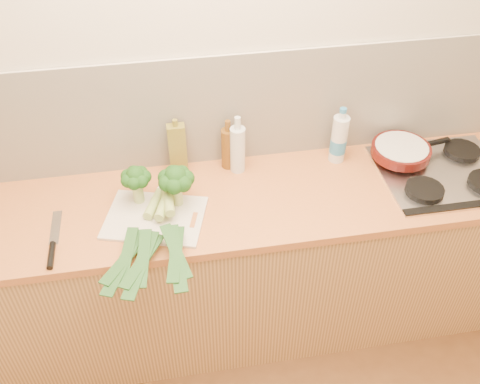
% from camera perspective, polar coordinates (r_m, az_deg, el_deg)
% --- Properties ---
extents(room_shell, '(3.50, 3.50, 3.50)m').
position_cam_1_polar(room_shell, '(2.42, -2.65, 8.60)').
color(room_shell, beige).
rests_on(room_shell, ground).
extents(counter, '(3.20, 0.62, 0.90)m').
position_cam_1_polar(counter, '(2.68, -1.33, -7.87)').
color(counter, tan).
rests_on(counter, ground).
extents(gas_hob, '(0.58, 0.50, 0.04)m').
position_cam_1_polar(gas_hob, '(2.65, 20.93, 2.00)').
color(gas_hob, silver).
rests_on(gas_hob, counter).
extents(chopping_board, '(0.47, 0.40, 0.01)m').
position_cam_1_polar(chopping_board, '(2.29, -9.05, -2.72)').
color(chopping_board, beige).
rests_on(chopping_board, counter).
extents(broccoli_left, '(0.13, 0.13, 0.18)m').
position_cam_1_polar(broccoli_left, '(2.29, -11.05, 1.44)').
color(broccoli_left, '#ADC170').
rests_on(broccoli_left, chopping_board).
extents(broccoli_right, '(0.15, 0.16, 0.20)m').
position_cam_1_polar(broccoli_right, '(2.24, -6.86, 1.34)').
color(broccoli_right, '#ADC170').
rests_on(broccoli_right, chopping_board).
extents(leek_front, '(0.32, 0.67, 0.04)m').
position_cam_1_polar(leek_front, '(2.26, -9.75, -2.42)').
color(leek_front, white).
rests_on(leek_front, chopping_board).
extents(leek_mid, '(0.27, 0.68, 0.04)m').
position_cam_1_polar(leek_mid, '(2.22, -8.63, -2.66)').
color(leek_mid, white).
rests_on(leek_mid, chopping_board).
extents(leek_back, '(0.11, 0.66, 0.04)m').
position_cam_1_polar(leek_back, '(2.19, -7.42, -2.50)').
color(leek_back, white).
rests_on(leek_back, chopping_board).
extents(chefs_knife, '(0.04, 0.33, 0.02)m').
position_cam_1_polar(chefs_knife, '(2.26, -19.38, -5.68)').
color(chefs_knife, silver).
rests_on(chefs_knife, counter).
extents(skillet, '(0.40, 0.28, 0.05)m').
position_cam_1_polar(skillet, '(2.64, 16.85, 4.31)').
color(skillet, '#4A100C').
rests_on(skillet, gas_hob).
extents(oil_tin, '(0.08, 0.05, 0.28)m').
position_cam_1_polar(oil_tin, '(2.45, -6.69, 4.69)').
color(oil_tin, olive).
rests_on(oil_tin, counter).
extents(glass_bottle, '(0.07, 0.07, 0.29)m').
position_cam_1_polar(glass_bottle, '(2.44, -0.25, 4.65)').
color(glass_bottle, silver).
rests_on(glass_bottle, counter).
extents(amber_bottle, '(0.06, 0.06, 0.25)m').
position_cam_1_polar(amber_bottle, '(2.47, -1.27, 4.75)').
color(amber_bottle, brown).
rests_on(amber_bottle, counter).
extents(water_bottle, '(0.08, 0.08, 0.27)m').
position_cam_1_polar(water_bottle, '(2.55, 10.49, 5.46)').
color(water_bottle, silver).
rests_on(water_bottle, counter).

